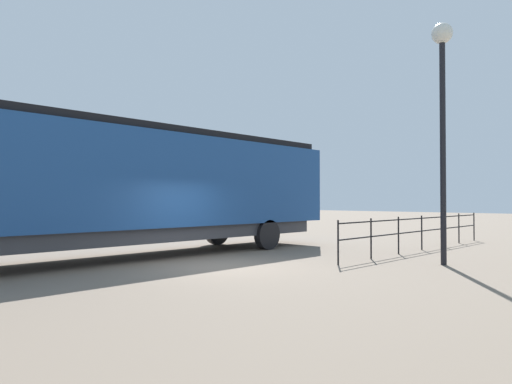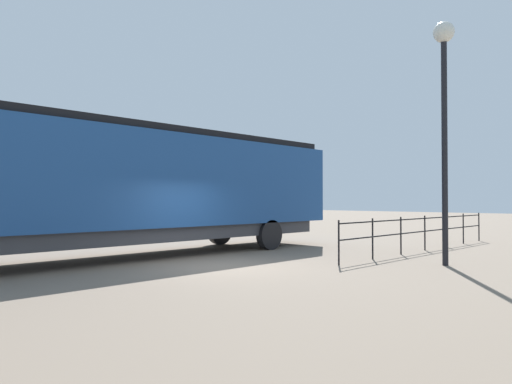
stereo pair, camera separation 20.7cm
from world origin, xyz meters
name	(u,v)px [view 2 (the right image)]	position (x,y,z in m)	size (l,w,h in m)	color
ground_plane	(220,266)	(0.00, 0.00, 0.00)	(120.00, 120.00, 0.00)	#756656
locomotive	(130,184)	(-3.43, -0.81, 2.33)	(3.12, 17.13, 4.15)	navy
lamp_post	(444,86)	(4.31, 4.61, 5.06)	(0.59, 0.59, 6.88)	black
platform_fence	(425,228)	(2.16, 7.97, 0.81)	(0.05, 10.90, 1.27)	black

